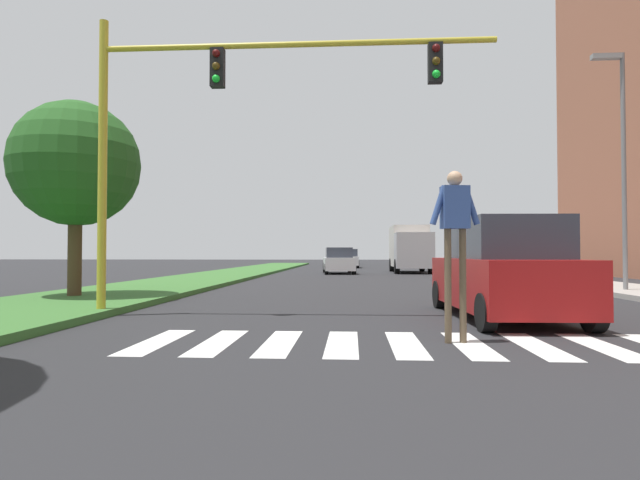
{
  "coord_description": "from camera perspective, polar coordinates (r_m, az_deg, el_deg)",
  "views": [
    {
      "loc": [
        -0.76,
        1.58,
        1.3
      ],
      "look_at": [
        -1.99,
        21.48,
        1.8
      ],
      "focal_mm": 28.88,
      "sensor_mm": 36.0,
      "label": 1
    }
  ],
  "objects": [
    {
      "name": "street_lamp_right",
      "position": [
        19.07,
        30.34,
        8.72
      ],
      "size": [
        1.02,
        0.24,
        7.5
      ],
      "color": "slate",
      "rests_on": "sidewalk_right"
    },
    {
      "name": "truck_box_delivery",
      "position": [
        34.54,
        9.92,
        -0.86
      ],
      "size": [
        2.4,
        6.2,
        3.1
      ],
      "color": "#B7B7BC",
      "rests_on": "ground_plane"
    },
    {
      "name": "suv_crossing",
      "position": [
        10.83,
        19.64,
        -3.3
      ],
      "size": [
        2.11,
        4.66,
        1.97
      ],
      "color": "maroon",
      "rests_on": "ground_plane"
    },
    {
      "name": "tree_mid",
      "position": [
        15.6,
        -25.44,
        7.57
      ],
      "size": [
        3.38,
        3.38,
        5.26
      ],
      "color": "#4C3823",
      "rests_on": "median_strip"
    },
    {
      "name": "sedan_distant",
      "position": [
        45.01,
        3.23,
        -2.12
      ],
      "size": [
        1.81,
        4.13,
        1.63
      ],
      "color": "silver",
      "rests_on": "ground_plane"
    },
    {
      "name": "pedestrian_performer",
      "position": [
        7.7,
        14.73,
        1.31
      ],
      "size": [
        0.75,
        0.29,
        2.49
      ],
      "color": "brown",
      "rests_on": "ground_plane"
    },
    {
      "name": "traffic_light_gantry",
      "position": [
        11.12,
        -11.68,
        14.42
      ],
      "size": [
        8.14,
        0.3,
        6.0
      ],
      "color": "gold",
      "rests_on": "median_strip"
    },
    {
      "name": "sedan_midblock",
      "position": [
        32.33,
        2.08,
        -2.39
      ],
      "size": [
        2.2,
        4.4,
        1.63
      ],
      "color": "silver",
      "rests_on": "ground_plane"
    },
    {
      "name": "sedan_far_horizon",
      "position": [
        55.91,
        2.77,
        -1.95
      ],
      "size": [
        2.14,
        4.45,
        1.7
      ],
      "color": "black",
      "rests_on": "ground_plane"
    },
    {
      "name": "ground_plane",
      "position": [
        28.46,
        5.09,
        -4.04
      ],
      "size": [
        140.0,
        140.0,
        0.0
      ],
      "primitive_type": "plane",
      "color": "#262628"
    },
    {
      "name": "median_strip",
      "position": [
        27.35,
        -11.3,
        -3.97
      ],
      "size": [
        4.25,
        64.0,
        0.15
      ],
      "primitive_type": "cube",
      "color": "#386B2D",
      "rests_on": "ground_plane"
    },
    {
      "name": "sidewalk_right",
      "position": [
        27.97,
        22.58,
        -3.83
      ],
      "size": [
        3.0,
        64.0,
        0.15
      ],
      "primitive_type": "cube",
      "color": "#9E9991",
      "rests_on": "ground_plane"
    },
    {
      "name": "crosswalk",
      "position": [
        7.54,
        9.48,
        -11.31
      ],
      "size": [
        7.65,
        2.2,
        0.01
      ],
      "color": "silver",
      "rests_on": "ground_plane"
    }
  ]
}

